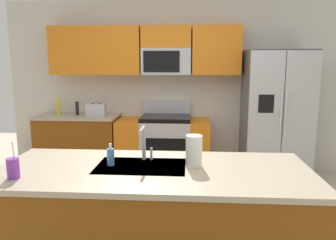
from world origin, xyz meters
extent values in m
plane|color=beige|center=(0.00, 0.00, 0.00)|extent=(9.00, 9.00, 0.00)
cube|color=beige|center=(0.00, 2.15, 1.30)|extent=(5.20, 0.10, 2.60)
cube|color=orange|center=(-1.50, 1.94, 1.85)|extent=(0.70, 0.32, 0.70)
cube|color=orange|center=(-0.83, 1.94, 1.85)|extent=(0.64, 0.32, 0.70)
cube|color=orange|center=(0.60, 1.94, 1.85)|extent=(0.70, 0.32, 0.70)
cube|color=#B7BABF|center=(-0.13, 1.94, 1.69)|extent=(0.72, 0.32, 0.38)
cube|color=black|center=(-0.19, 1.78, 1.69)|extent=(0.52, 0.01, 0.30)
cube|color=orange|center=(-0.13, 1.94, 2.04)|extent=(0.72, 0.32, 0.32)
cube|color=brown|center=(-1.46, 1.80, 0.43)|extent=(1.18, 0.60, 0.86)
cube|color=tan|center=(-1.46, 1.80, 0.88)|extent=(1.21, 0.63, 0.04)
cube|color=#B7BABF|center=(-0.13, 1.80, 0.42)|extent=(0.72, 0.60, 0.84)
cube|color=black|center=(-0.13, 1.50, 0.45)|extent=(0.60, 0.01, 0.36)
cube|color=black|center=(-0.13, 1.80, 0.87)|extent=(0.72, 0.60, 0.06)
cube|color=#B7BABF|center=(-0.13, 2.07, 1.00)|extent=(0.72, 0.06, 0.20)
cube|color=orange|center=(-0.67, 1.80, 0.42)|extent=(0.36, 0.60, 0.84)
cube|color=orange|center=(0.37, 1.80, 0.42)|extent=(0.28, 0.60, 0.84)
cube|color=#4C4F54|center=(1.45, 1.75, 0.93)|extent=(0.90, 0.70, 1.85)
cube|color=#B7BABF|center=(1.22, 1.38, 0.93)|extent=(0.44, 0.04, 1.81)
cube|color=#B7BABF|center=(1.67, 1.38, 0.93)|extent=(0.44, 0.04, 1.81)
cylinder|color=silver|center=(1.42, 1.35, 1.02)|extent=(0.02, 0.02, 0.60)
cylinder|color=silver|center=(1.48, 1.35, 1.02)|extent=(0.02, 0.02, 0.60)
cube|color=black|center=(1.22, 1.36, 1.15)|extent=(0.20, 0.00, 0.24)
cube|color=brown|center=(-0.04, -0.64, 0.43)|extent=(2.31, 0.95, 0.86)
cube|color=tan|center=(-0.04, -0.64, 0.88)|extent=(2.35, 0.99, 0.04)
cube|color=#B7BABF|center=(-0.14, -0.59, 0.89)|extent=(0.68, 0.44, 0.03)
cube|color=#B7BABF|center=(-1.15, 1.75, 0.99)|extent=(0.28, 0.16, 0.18)
cube|color=black|center=(-1.20, 1.75, 1.08)|extent=(0.03, 0.11, 0.01)
cube|color=black|center=(-1.10, 1.75, 1.08)|extent=(0.03, 0.11, 0.01)
cylinder|color=black|center=(-1.46, 1.80, 1.00)|extent=(0.05, 0.05, 0.20)
cylinder|color=yellow|center=(-1.77, 1.84, 1.02)|extent=(0.06, 0.06, 0.23)
cylinder|color=#B7BABF|center=(-0.14, -0.42, 1.04)|extent=(0.03, 0.03, 0.28)
cylinder|color=#B7BABF|center=(-0.14, -0.52, 1.17)|extent=(0.02, 0.20, 0.02)
cylinder|color=#B7BABF|center=(-0.08, -0.42, 0.95)|extent=(0.02, 0.02, 0.10)
cylinder|color=purple|center=(-0.97, -0.91, 0.97)|extent=(0.08, 0.08, 0.14)
cylinder|color=white|center=(-0.95, -0.91, 1.09)|extent=(0.01, 0.03, 0.14)
cylinder|color=#4C8CD8|center=(-0.37, -0.58, 0.97)|extent=(0.06, 0.06, 0.13)
cylinder|color=white|center=(-0.37, -0.58, 1.05)|extent=(0.02, 0.02, 0.04)
cylinder|color=white|center=(0.27, -0.57, 1.02)|extent=(0.12, 0.12, 0.24)
camera|label=1|loc=(0.23, -2.99, 1.68)|focal=35.34mm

